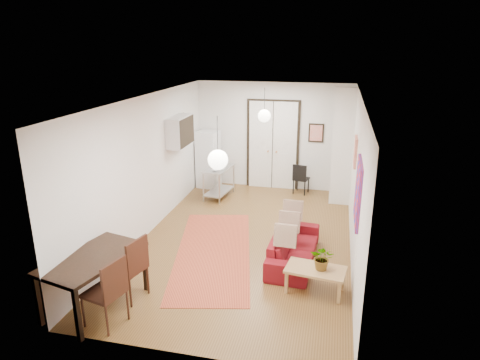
% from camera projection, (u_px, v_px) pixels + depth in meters
% --- Properties ---
extents(floor, '(7.00, 7.00, 0.00)m').
position_uv_depth(floor, '(246.00, 240.00, 8.84)').
color(floor, brown).
rests_on(floor, ground).
extents(ceiling, '(4.20, 7.00, 0.02)m').
position_uv_depth(ceiling, '(247.00, 98.00, 7.94)').
color(ceiling, silver).
rests_on(ceiling, wall_back).
extents(wall_back, '(4.20, 0.02, 2.90)m').
position_uv_depth(wall_back, '(273.00, 136.00, 11.64)').
color(wall_back, silver).
rests_on(wall_back, floor).
extents(wall_front, '(4.20, 0.02, 2.90)m').
position_uv_depth(wall_front, '(185.00, 256.00, 5.15)').
color(wall_front, silver).
rests_on(wall_front, floor).
extents(wall_left, '(0.02, 7.00, 2.90)m').
position_uv_depth(wall_left, '(147.00, 166.00, 8.84)').
color(wall_left, silver).
rests_on(wall_left, floor).
extents(wall_right, '(0.02, 7.00, 2.90)m').
position_uv_depth(wall_right, '(356.00, 180.00, 7.94)').
color(wall_right, silver).
rests_on(wall_right, floor).
extents(double_doors, '(1.44, 0.06, 2.50)m').
position_uv_depth(double_doors, '(273.00, 146.00, 11.67)').
color(double_doors, white).
rests_on(double_doors, wall_back).
extents(stub_partition, '(0.50, 0.10, 2.90)m').
position_uv_depth(stub_partition, '(343.00, 148.00, 10.36)').
color(stub_partition, silver).
rests_on(stub_partition, floor).
extents(wall_cabinet, '(0.35, 1.00, 0.70)m').
position_uv_depth(wall_cabinet, '(180.00, 131.00, 10.05)').
color(wall_cabinet, silver).
rests_on(wall_cabinet, wall_left).
extents(painting_popart, '(0.05, 1.00, 1.00)m').
position_uv_depth(painting_popart, '(358.00, 192.00, 6.73)').
color(painting_popart, red).
rests_on(painting_popart, wall_right).
extents(painting_abstract, '(0.05, 0.50, 0.60)m').
position_uv_depth(painting_abstract, '(355.00, 152.00, 8.58)').
color(painting_abstract, beige).
rests_on(painting_abstract, wall_right).
extents(poster_back, '(0.40, 0.03, 0.50)m').
position_uv_depth(poster_back, '(316.00, 133.00, 11.32)').
color(poster_back, red).
rests_on(poster_back, wall_back).
extents(print_left, '(0.03, 0.44, 0.54)m').
position_uv_depth(print_left, '(181.00, 125.00, 10.53)').
color(print_left, olive).
rests_on(print_left, wall_left).
extents(pendant_back, '(0.30, 0.30, 0.80)m').
position_uv_depth(pendant_back, '(264.00, 116.00, 10.00)').
color(pendant_back, white).
rests_on(pendant_back, ceiling).
extents(pendant_front, '(0.30, 0.30, 0.80)m').
position_uv_depth(pendant_front, '(218.00, 160.00, 6.29)').
color(pendant_front, white).
rests_on(pendant_front, ceiling).
extents(kilim_rug, '(2.15, 3.93, 0.01)m').
position_uv_depth(kilim_rug, '(213.00, 252.00, 8.32)').
color(kilim_rug, '#B64E2D').
rests_on(kilim_rug, floor).
extents(sofa, '(1.94, 0.84, 0.56)m').
position_uv_depth(sofa, '(294.00, 247.00, 7.93)').
color(sofa, maroon).
rests_on(sofa, floor).
extents(coffee_table, '(1.01, 0.65, 0.42)m').
position_uv_depth(coffee_table, '(315.00, 272.00, 6.91)').
color(coffee_table, tan).
rests_on(coffee_table, floor).
extents(potted_plant, '(0.41, 0.37, 0.41)m').
position_uv_depth(potted_plant, '(323.00, 258.00, 6.81)').
color(potted_plant, '#305B29').
rests_on(potted_plant, coffee_table).
extents(kitchen_counter, '(0.66, 1.11, 0.80)m').
position_uv_depth(kitchen_counter, '(219.00, 179.00, 11.14)').
color(kitchen_counter, silver).
rests_on(kitchen_counter, floor).
extents(bowl, '(0.24, 0.24, 0.05)m').
position_uv_depth(bowl, '(215.00, 170.00, 10.76)').
color(bowl, white).
rests_on(bowl, kitchen_counter).
extents(soap_bottle, '(0.09, 0.10, 0.17)m').
position_uv_depth(soap_bottle, '(219.00, 162.00, 11.26)').
color(soap_bottle, teal).
rests_on(soap_bottle, kitchen_counter).
extents(fridge, '(0.62, 0.62, 1.58)m').
position_uv_depth(fridge, '(208.00, 159.00, 11.89)').
color(fridge, silver).
rests_on(fridge, floor).
extents(dining_table, '(1.22, 1.70, 0.85)m').
position_uv_depth(dining_table, '(93.00, 262.00, 6.40)').
color(dining_table, black).
rests_on(dining_table, floor).
extents(dining_chair_near, '(0.61, 0.77, 1.05)m').
position_uv_depth(dining_chair_near, '(130.00, 259.00, 6.79)').
color(dining_chair_near, '#381A12').
rests_on(dining_chair_near, floor).
extents(dining_chair_far, '(0.61, 0.77, 1.05)m').
position_uv_depth(dining_chair_far, '(107.00, 282.00, 6.14)').
color(dining_chair_far, '#381A12').
rests_on(dining_chair_far, floor).
extents(black_side_chair, '(0.46, 0.46, 0.83)m').
position_uv_depth(black_side_chair, '(302.00, 175.00, 11.50)').
color(black_side_chair, black).
rests_on(black_side_chair, floor).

